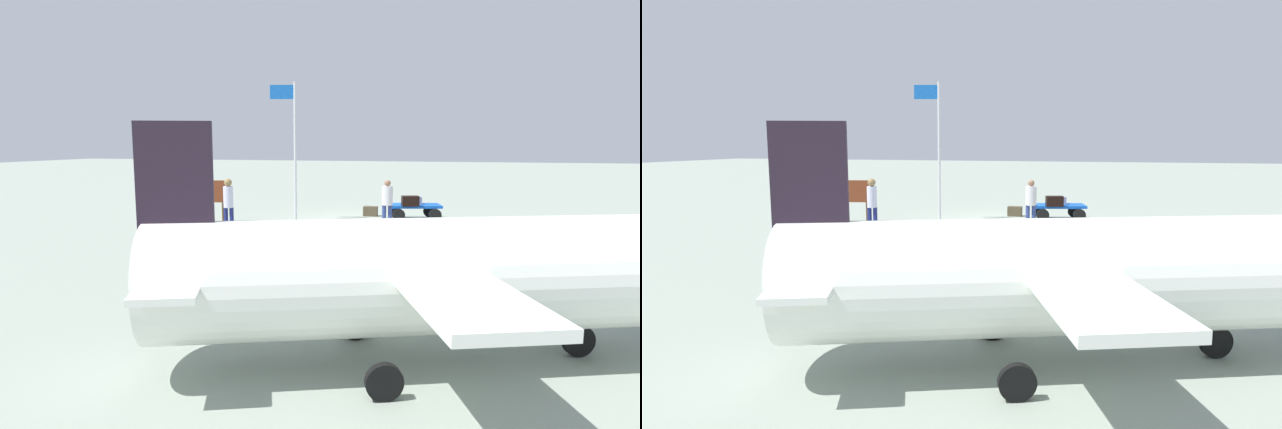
% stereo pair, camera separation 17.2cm
% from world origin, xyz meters
% --- Properties ---
extents(ground_plane, '(120.00, 120.00, 0.00)m').
position_xyz_m(ground_plane, '(0.00, 0.00, 0.00)').
color(ground_plane, gray).
extents(luggage_cart, '(2.11, 1.57, 0.56)m').
position_xyz_m(luggage_cart, '(-1.94, -0.73, 0.42)').
color(luggage_cart, blue).
rests_on(luggage_cart, ground).
extents(suitcase_navy, '(0.69, 0.53, 0.37)m').
position_xyz_m(suitcase_navy, '(-1.83, -0.18, 0.75)').
color(suitcase_navy, black).
rests_on(suitcase_navy, luggage_cart).
extents(suitcase_tan, '(0.59, 0.41, 0.28)m').
position_xyz_m(suitcase_tan, '(-1.93, -0.90, 0.70)').
color(suitcase_tan, gray).
rests_on(suitcase_tan, luggage_cart).
extents(suitcase_grey, '(0.55, 0.33, 0.39)m').
position_xyz_m(suitcase_grey, '(-0.22, -1.12, 0.19)').
color(suitcase_grey, '#453A28').
rests_on(suitcase_grey, ground).
extents(worker_lead, '(0.43, 0.43, 1.65)m').
position_xyz_m(worker_lead, '(-1.20, 1.62, 0.97)').
color(worker_lead, navy).
rests_on(worker_lead, ground).
extents(worker_trailing, '(0.34, 0.33, 1.72)m').
position_xyz_m(worker_trailing, '(3.81, 3.32, 1.00)').
color(worker_trailing, navy).
rests_on(worker_trailing, ground).
extents(airplane_near, '(7.75, 5.06, 3.14)m').
position_xyz_m(airplane_near, '(-3.19, 11.98, 1.20)').
color(airplane_near, white).
rests_on(airplane_near, ground).
extents(flagpole, '(0.96, 0.22, 5.03)m').
position_xyz_m(flagpole, '(2.34, 0.95, 2.95)').
color(flagpole, silver).
rests_on(flagpole, ground).
extents(signboard, '(0.91, 0.25, 1.57)m').
position_xyz_m(signboard, '(4.85, 2.38, 1.03)').
color(signboard, '#4C3319').
rests_on(signboard, ground).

